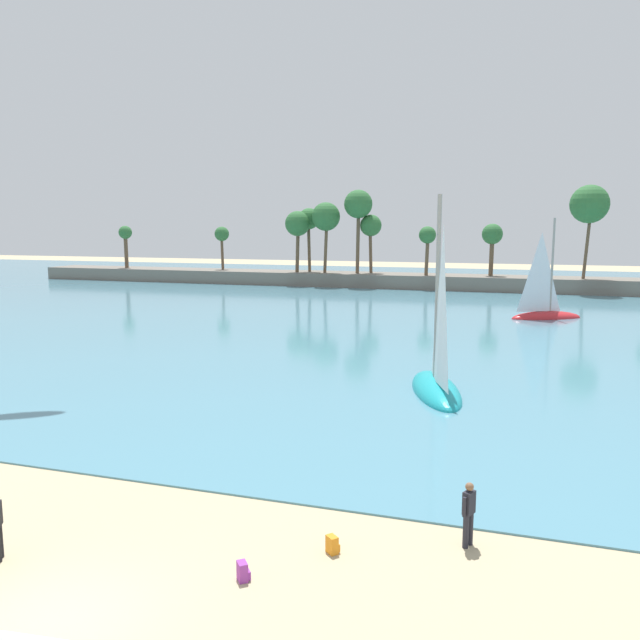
% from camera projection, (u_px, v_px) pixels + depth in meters
% --- Properties ---
extents(ground_plane, '(260.00, 260.00, 0.00)m').
position_uv_depth(ground_plane, '(52.00, 627.00, 12.65)').
color(ground_plane, tan).
extents(sea, '(220.00, 104.81, 0.06)m').
position_uv_depth(sea, '(438.00, 300.00, 68.37)').
color(sea, teal).
rests_on(sea, ground).
extents(palm_headland, '(118.56, 6.22, 12.63)m').
position_uv_depth(palm_headland, '(459.00, 266.00, 79.20)').
color(palm_headland, slate).
rests_on(palm_headland, ground).
extents(person_at_waterline, '(0.32, 0.51, 1.67)m').
position_uv_depth(person_at_waterline, '(469.00, 512.00, 15.73)').
color(person_at_waterline, '#23232D').
rests_on(person_at_waterline, ground).
extents(backpack_near_kite, '(0.37, 0.37, 0.44)m').
position_uv_depth(backpack_near_kite, '(243.00, 572.00, 14.29)').
color(backpack_near_kite, purple).
rests_on(backpack_near_kite, ground).
extents(backpack_spare, '(0.37, 0.37, 0.44)m').
position_uv_depth(backpack_spare, '(333.00, 545.00, 15.49)').
color(backpack_spare, orange).
rests_on(backpack_spare, ground).
extents(sailboat_mid_bay, '(4.03, 7.22, 10.03)m').
position_uv_depth(sailboat_mid_bay, '(437.00, 374.00, 30.01)').
color(sailboat_mid_bay, teal).
rests_on(sailboat_mid_bay, sea).
extents(sailboat_far_left, '(6.49, 4.63, 9.19)m').
position_uv_depth(sailboat_far_left, '(545.00, 309.00, 54.34)').
color(sailboat_far_left, red).
rests_on(sailboat_far_left, sea).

